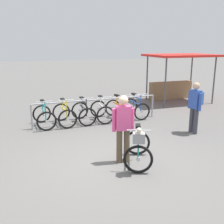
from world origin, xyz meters
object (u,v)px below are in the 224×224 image
person_with_featured_bike (123,126)px  market_stall (176,73)px  racked_bike_black (84,113)px  racked_bike_white (102,111)px  racked_bike_yellow (64,114)px  pedestrian_with_backpack (195,105)px  featured_bicycle (138,146)px  racked_bike_orange (119,109)px  racked_bike_teal (44,116)px  racked_bike_blue (136,108)px

person_with_featured_bike → market_stall: (5.17, 5.79, 0.49)m
racked_bike_black → racked_bike_white: 0.70m
racked_bike_black → racked_bike_yellow: bearing=-178.9°
racked_bike_yellow → pedestrian_with_backpack: 4.44m
racked_bike_black → featured_bicycle: 3.89m
racked_bike_orange → pedestrian_with_backpack: size_ratio=0.74×
racked_bike_black → person_with_featured_bike: person_with_featured_bike is taller
racked_bike_teal → racked_bike_black: (1.40, 0.03, 0.00)m
pedestrian_with_backpack → market_stall: bearing=64.0°
featured_bicycle → person_with_featured_bike: (-0.25, 0.30, 0.42)m
racked_bike_teal → racked_bike_yellow: (0.70, 0.01, 0.00)m
racked_bike_white → racked_bike_orange: same height
person_with_featured_bike → market_stall: market_stall is taller
featured_bicycle → market_stall: size_ratio=0.40×
racked_bike_yellow → featured_bicycle: featured_bicycle is taller
person_with_featured_bike → racked_bike_orange: bearing=70.0°
pedestrian_with_backpack → market_stall: 5.10m
racked_bike_black → featured_bicycle: bearing=-85.0°
racked_bike_teal → person_with_featured_bike: (1.49, -3.54, 0.54)m
racked_bike_yellow → racked_bike_blue: size_ratio=1.02×
racked_bike_teal → pedestrian_with_backpack: 5.04m
market_stall → pedestrian_with_backpack: bearing=-116.0°
featured_bicycle → person_with_featured_bike: 0.58m
racked_bike_teal → racked_bike_orange: 2.80m
racked_bike_black → racked_bike_blue: size_ratio=1.00×
racked_bike_orange → person_with_featured_bike: 3.87m
racked_bike_teal → racked_bike_white: 2.10m
racked_bike_yellow → person_with_featured_bike: (0.79, -3.56, 0.54)m
racked_bike_white → market_stall: size_ratio=0.37×
racked_bike_teal → racked_bike_white: same height
racked_bike_white → racked_bike_blue: 1.40m
racked_bike_orange → pedestrian_with_backpack: bearing=-55.4°
racked_bike_teal → racked_bike_black: bearing=1.1°
racked_bike_yellow → pedestrian_with_backpack: pedestrian_with_backpack is taller
racked_bike_black → racked_bike_teal: bearing=-178.9°
racked_bike_white → pedestrian_with_backpack: bearing=-45.2°
racked_bike_yellow → racked_bike_orange: same height
racked_bike_yellow → featured_bicycle: 4.00m
racked_bike_black → featured_bicycle: featured_bicycle is taller
market_stall → racked_bike_black: bearing=-157.1°
racked_bike_teal → racked_bike_white: (2.10, 0.04, 0.00)m
racked_bike_yellow → market_stall: 6.45m
racked_bike_blue → racked_bike_white: bearing=-178.9°
racked_bike_white → person_with_featured_bike: size_ratio=0.70×
person_with_featured_bike → pedestrian_with_backpack: 3.19m
racked_bike_yellow → racked_bike_blue: same height
featured_bicycle → market_stall: market_stall is taller
featured_bicycle → racked_bike_white: bearing=84.7°
racked_bike_teal → pedestrian_with_backpack: size_ratio=0.69×
racked_bike_teal → featured_bicycle: featured_bicycle is taller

